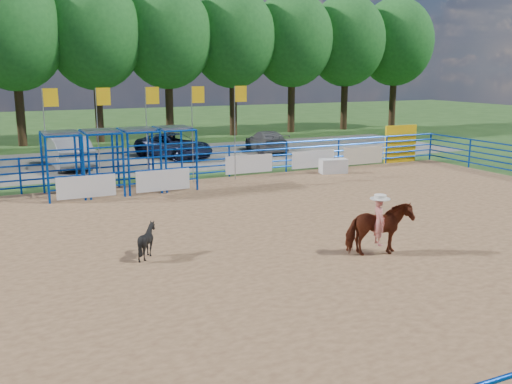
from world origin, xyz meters
The scene contains 12 objects.
ground centered at (0.00, 0.00, 0.00)m, with size 120.00×120.00×0.00m, color #375F26.
arena_dirt centered at (0.00, 0.00, 0.01)m, with size 30.00×20.00×0.02m, color #A47952.
gravel_strip centered at (0.00, 17.00, 0.01)m, with size 40.00×10.00×0.01m, color slate.
announcer_table centered at (7.88, 8.72, 0.36)m, with size 1.28×0.60×0.69m, color white.
horse_and_rider centered at (2.21, -2.29, 0.84)m, with size 1.85×1.15×2.30m.
calf centered at (-3.44, 0.16, 0.47)m, with size 0.73×0.82×0.91m, color black.
car_b centered at (-3.44, 15.90, 0.82)m, with size 1.71×4.90×1.61m, color gray.
car_c centered at (2.46, 16.83, 0.69)m, with size 2.25×4.89×1.36m, color #161C37.
car_d centered at (8.23, 16.69, 0.65)m, with size 1.79×4.41×1.28m, color #5D5D60.
perimeter_fence centered at (0.00, 0.00, 0.75)m, with size 30.10×20.10×1.50m.
chute_assembly centered at (-1.90, 8.84, 1.26)m, with size 19.32×2.41×4.20m.
treeline centered at (0.00, 26.00, 7.53)m, with size 56.40×6.40×11.24m.
Camera 1 is at (-6.99, -14.14, 4.90)m, focal length 40.00 mm.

